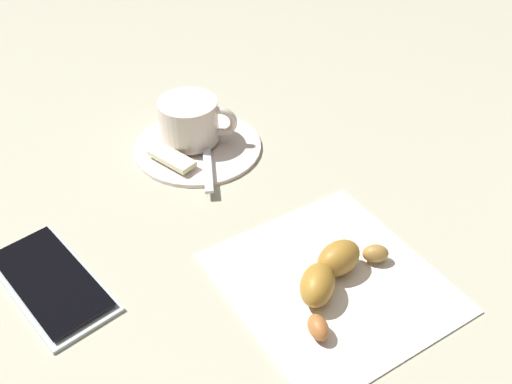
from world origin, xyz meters
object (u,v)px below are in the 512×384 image
espresso_cup (190,120)px  teaspoon (206,144)px  napkin (332,282)px  cell_phone (51,281)px  saucer (198,145)px  sugar_packet (172,158)px  croissant (331,273)px

espresso_cup → teaspoon: 0.03m
teaspoon → napkin: teaspoon is taller
cell_phone → saucer: bearing=-47.6°
espresso_cup → cell_phone: size_ratio=0.59×
espresso_cup → napkin: size_ratio=0.47×
saucer → napkin: saucer is taller
sugar_packet → napkin: size_ratio=0.30×
cell_phone → napkin: bearing=-108.3°
saucer → napkin: (-0.24, -0.06, -0.00)m
saucer → croissant: (-0.24, -0.06, 0.01)m
saucer → sugar_packet: size_ratio=2.60×
sugar_packet → espresso_cup: bearing=106.8°
croissant → napkin: bearing=-43.1°
teaspoon → croissant: croissant is taller
saucer → cell_phone: same height
croissant → sugar_packet: bearing=23.5°
espresso_cup → croissant: (-0.25, -0.06, -0.02)m
napkin → croissant: 0.02m
croissant → cell_phone: bearing=70.5°
napkin → cell_phone: (0.08, 0.24, 0.00)m
espresso_cup → croissant: size_ratio=0.84×
saucer → teaspoon: bearing=-147.7°
espresso_cup → saucer: bearing=-156.3°
sugar_packet → croissant: croissant is taller
saucer → croissant: bearing=-166.4°
sugar_packet → croissant: 0.24m
saucer → teaspoon: teaspoon is taller
teaspoon → napkin: size_ratio=0.66×
teaspoon → napkin: bearing=-166.3°
saucer → cell_phone: bearing=132.4°
sugar_packet → napkin: bearing=-6.8°
espresso_cup → sugar_packet: (-0.04, 0.03, -0.02)m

